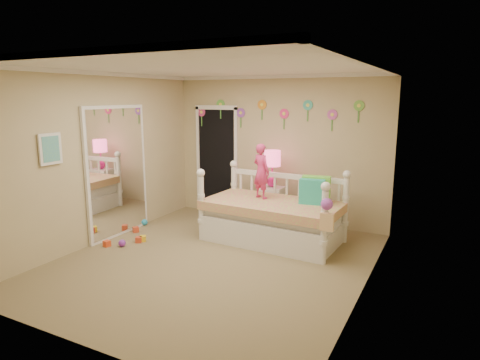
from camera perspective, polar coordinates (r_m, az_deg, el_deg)
The scene contains 18 objects.
floor at distance 5.88m, azimuth -3.61°, elevation -11.04°, with size 4.00×4.50×0.01m, color #7F684C.
ceiling at distance 5.45m, azimuth -3.96°, elevation 15.15°, with size 4.00×4.50×0.01m, color white.
back_wall at distance 7.51m, azimuth 5.10°, elevation 4.15°, with size 4.00×0.01×2.60m, color tan.
left_wall at distance 6.76m, azimuth -18.50°, elevation 2.79°, with size 0.01×4.50×2.60m, color tan.
right_wall at distance 4.82m, azimuth 17.08°, elevation -0.37°, with size 0.01×4.50×2.60m, color tan.
crown_molding at distance 5.45m, azimuth -3.96°, elevation 14.83°, with size 4.00×4.50×0.06m, color white, non-canonical shape.
daybed at distance 6.52m, azimuth 4.48°, elevation -3.46°, with size 2.12×1.14×1.15m, color white, non-canonical shape.
pillow_turquoise at distance 6.36m, azimuth 9.79°, elevation -1.60°, with size 0.38×0.13×0.38m, color #22AD8C.
pillow_lime at distance 6.51m, azimuth 10.33°, elevation -1.22°, with size 0.43×0.16×0.40m, color #7BE846.
child at distance 6.60m, azimuth 2.92°, elevation 1.22°, with size 0.32×0.21×0.87m, color #D8316F.
nightstand at distance 7.33m, azimuth 4.32°, elevation -3.59°, with size 0.42×0.32×0.70m, color white.
table_lamp at distance 7.18m, azimuth 4.41°, elevation 2.35°, with size 0.29×0.29×0.63m.
closet_doorway at distance 8.09m, azimuth -3.21°, elevation 2.79°, with size 0.90×0.04×2.07m, color black.
flower_decals at distance 7.48m, azimuth 4.51°, elevation 9.05°, with size 3.40×0.02×0.50m, color #B2668C, non-canonical shape.
mirror_closet at distance 6.98m, azimuth -16.39°, elevation 1.09°, with size 0.07×1.30×2.10m, color white.
wall_picture at distance 6.11m, azimuth -24.47°, elevation 3.88°, with size 0.05×0.34×0.42m, color white.
hanging_bag at distance 5.62m, azimuth 11.65°, elevation -4.77°, with size 0.20×0.16×0.36m, color beige, non-canonical shape.
toy_scatter at distance 7.08m, azimuth -14.61°, elevation -6.99°, with size 0.80×1.30×0.11m, color #996666, non-canonical shape.
Camera 1 is at (2.81, -4.66, 2.24)m, focal length 31.27 mm.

